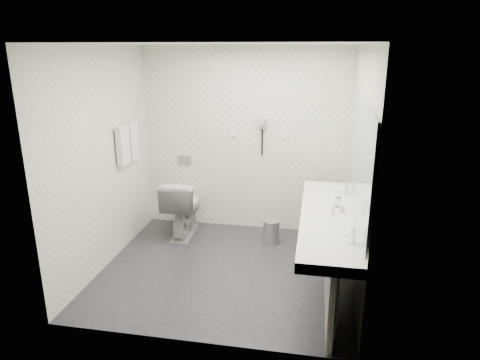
# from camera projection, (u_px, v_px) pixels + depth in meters

# --- Properties ---
(floor) EXTENTS (2.80, 2.80, 0.00)m
(floor) POSITION_uv_depth(u_px,v_px,m) (225.00, 269.00, 4.98)
(floor) COLOR #26262B
(floor) RESTS_ON ground
(ceiling) EXTENTS (2.80, 2.80, 0.00)m
(ceiling) POSITION_uv_depth(u_px,v_px,m) (222.00, 44.00, 4.24)
(ceiling) COLOR white
(ceiling) RESTS_ON wall_back
(wall_back) EXTENTS (2.80, 0.00, 2.80)m
(wall_back) POSITION_uv_depth(u_px,v_px,m) (244.00, 141.00, 5.83)
(wall_back) COLOR silver
(wall_back) RESTS_ON floor
(wall_front) EXTENTS (2.80, 0.00, 2.80)m
(wall_front) POSITION_uv_depth(u_px,v_px,m) (188.00, 208.00, 3.39)
(wall_front) COLOR silver
(wall_front) RESTS_ON floor
(wall_left) EXTENTS (0.00, 2.60, 2.60)m
(wall_left) POSITION_uv_depth(u_px,v_px,m) (103.00, 160.00, 4.85)
(wall_left) COLOR silver
(wall_left) RESTS_ON floor
(wall_right) EXTENTS (0.00, 2.60, 2.60)m
(wall_right) POSITION_uv_depth(u_px,v_px,m) (358.00, 172.00, 4.37)
(wall_right) COLOR silver
(wall_right) RESTS_ON floor
(vanity_counter) EXTENTS (0.55, 2.20, 0.10)m
(vanity_counter) POSITION_uv_depth(u_px,v_px,m) (328.00, 219.00, 4.36)
(vanity_counter) COLOR white
(vanity_counter) RESTS_ON floor
(vanity_panel) EXTENTS (0.03, 2.15, 0.75)m
(vanity_panel) POSITION_uv_depth(u_px,v_px,m) (328.00, 256.00, 4.48)
(vanity_panel) COLOR gray
(vanity_panel) RESTS_ON floor
(vanity_post_near) EXTENTS (0.06, 0.06, 0.75)m
(vanity_post_near) POSITION_uv_depth(u_px,v_px,m) (333.00, 315.00, 3.50)
(vanity_post_near) COLOR silver
(vanity_post_near) RESTS_ON floor
(vanity_post_far) EXTENTS (0.06, 0.06, 0.75)m
(vanity_post_far) POSITION_uv_depth(u_px,v_px,m) (329.00, 219.00, 5.46)
(vanity_post_far) COLOR silver
(vanity_post_far) RESTS_ON floor
(mirror) EXTENTS (0.02, 2.20, 1.05)m
(mirror) POSITION_uv_depth(u_px,v_px,m) (360.00, 158.00, 4.13)
(mirror) COLOR #B2BCC6
(mirror) RESTS_ON wall_right
(basin_near) EXTENTS (0.40, 0.31, 0.05)m
(basin_near) POSITION_uv_depth(u_px,v_px,m) (329.00, 243.00, 3.74)
(basin_near) COLOR white
(basin_near) RESTS_ON vanity_counter
(basin_far) EXTENTS (0.40, 0.31, 0.05)m
(basin_far) POSITION_uv_depth(u_px,v_px,m) (327.00, 195.00, 4.96)
(basin_far) COLOR white
(basin_far) RESTS_ON vanity_counter
(faucet_near) EXTENTS (0.04, 0.04, 0.15)m
(faucet_near) POSITION_uv_depth(u_px,v_px,m) (353.00, 235.00, 3.68)
(faucet_near) COLOR silver
(faucet_near) RESTS_ON vanity_counter
(faucet_far) EXTENTS (0.04, 0.04, 0.15)m
(faucet_far) POSITION_uv_depth(u_px,v_px,m) (345.00, 188.00, 4.90)
(faucet_far) COLOR silver
(faucet_far) RESTS_ON vanity_counter
(soap_bottle_a) EXTENTS (0.06, 0.06, 0.10)m
(soap_bottle_a) POSITION_uv_depth(u_px,v_px,m) (342.00, 208.00, 4.38)
(soap_bottle_a) COLOR beige
(soap_bottle_a) RESTS_ON vanity_counter
(soap_bottle_c) EXTENTS (0.05, 0.05, 0.11)m
(soap_bottle_c) POSITION_uv_depth(u_px,v_px,m) (333.00, 209.00, 4.32)
(soap_bottle_c) COLOR beige
(soap_bottle_c) RESTS_ON vanity_counter
(glass_left) EXTENTS (0.07, 0.07, 0.10)m
(glass_left) POSITION_uv_depth(u_px,v_px,m) (338.00, 202.00, 4.53)
(glass_left) COLOR silver
(glass_left) RESTS_ON vanity_counter
(toilet) EXTENTS (0.47, 0.80, 0.80)m
(toilet) POSITION_uv_depth(u_px,v_px,m) (183.00, 207.00, 5.81)
(toilet) COLOR white
(toilet) RESTS_ON floor
(flush_plate) EXTENTS (0.18, 0.02, 0.12)m
(flush_plate) POSITION_uv_depth(u_px,v_px,m) (185.00, 160.00, 6.05)
(flush_plate) COLOR #B2B5BA
(flush_plate) RESTS_ON wall_back
(pedal_bin) EXTENTS (0.25, 0.25, 0.30)m
(pedal_bin) POSITION_uv_depth(u_px,v_px,m) (271.00, 232.00, 5.63)
(pedal_bin) COLOR #B2B5BA
(pedal_bin) RESTS_ON floor
(bin_lid) EXTENTS (0.21, 0.21, 0.02)m
(bin_lid) POSITION_uv_depth(u_px,v_px,m) (272.00, 221.00, 5.58)
(bin_lid) COLOR #B2B5BA
(bin_lid) RESTS_ON pedal_bin
(towel_rail) EXTENTS (0.02, 0.62, 0.02)m
(towel_rail) POSITION_uv_depth(u_px,v_px,m) (126.00, 125.00, 5.27)
(towel_rail) COLOR silver
(towel_rail) RESTS_ON wall_left
(towel_near) EXTENTS (0.07, 0.24, 0.48)m
(towel_near) POSITION_uv_depth(u_px,v_px,m) (123.00, 145.00, 5.20)
(towel_near) COLOR silver
(towel_near) RESTS_ON towel_rail
(towel_far) EXTENTS (0.07, 0.24, 0.48)m
(towel_far) POSITION_uv_depth(u_px,v_px,m) (133.00, 141.00, 5.47)
(towel_far) COLOR silver
(towel_far) RESTS_ON towel_rail
(dryer_cradle) EXTENTS (0.10, 0.04, 0.14)m
(dryer_cradle) POSITION_uv_depth(u_px,v_px,m) (263.00, 123.00, 5.69)
(dryer_cradle) COLOR #97969C
(dryer_cradle) RESTS_ON wall_back
(dryer_barrel) EXTENTS (0.08, 0.14, 0.08)m
(dryer_barrel) POSITION_uv_depth(u_px,v_px,m) (262.00, 122.00, 5.61)
(dryer_barrel) COLOR #97969C
(dryer_barrel) RESTS_ON dryer_cradle
(dryer_cord) EXTENTS (0.02, 0.02, 0.35)m
(dryer_cord) POSITION_uv_depth(u_px,v_px,m) (262.00, 142.00, 5.75)
(dryer_cord) COLOR black
(dryer_cord) RESTS_ON dryer_cradle
(switch_plate_a) EXTENTS (0.09, 0.02, 0.09)m
(switch_plate_a) POSITION_uv_depth(u_px,v_px,m) (233.00, 133.00, 5.82)
(switch_plate_a) COLOR white
(switch_plate_a) RESTS_ON wall_back
(switch_plate_b) EXTENTS (0.09, 0.02, 0.09)m
(switch_plate_b) POSITION_uv_depth(u_px,v_px,m) (285.00, 135.00, 5.70)
(switch_plate_b) COLOR white
(switch_plate_b) RESTS_ON wall_back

